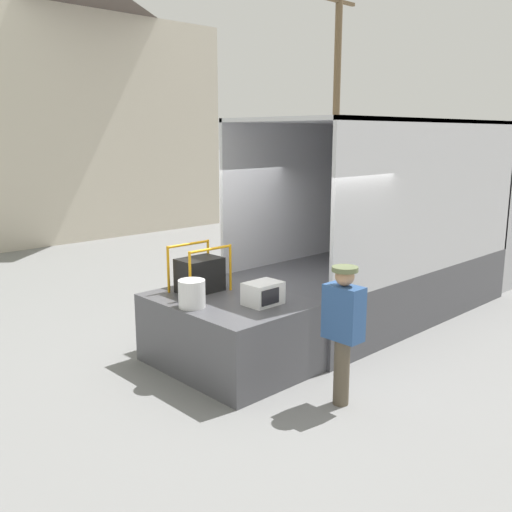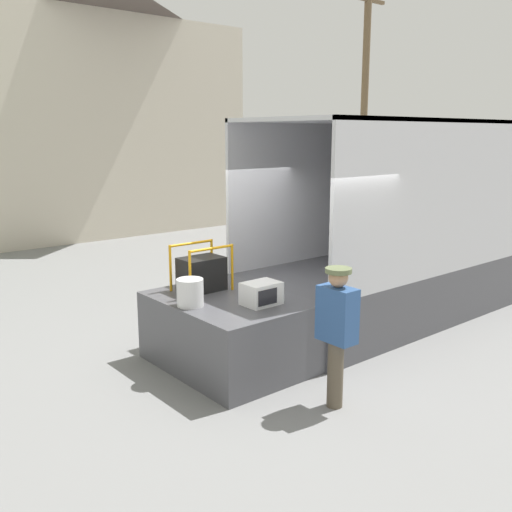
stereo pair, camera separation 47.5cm
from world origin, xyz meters
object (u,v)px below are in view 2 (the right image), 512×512
Objects in this scene: utility_pole at (365,96)px; portable_generator at (203,273)px; box_truck at (435,252)px; orange_bucket at (190,292)px; worker_person at (337,324)px; microwave at (261,293)px.

portable_generator is at bearing -147.48° from utility_pole.
box_truck is 13.49m from utility_pole.
utility_pole is (13.81, 8.80, 3.29)m from portable_generator.
portable_generator reaches higher than orange_bucket.
utility_pole is (14.35, 9.31, 3.36)m from orange_bucket.
worker_person is 0.19× the size of utility_pole.
orange_bucket is at bearing 114.03° from worker_person.
utility_pole is (9.08, 9.33, 3.53)m from box_truck.
worker_person is at bearing -159.20° from box_truck.
microwave is at bearing 92.66° from worker_person.
portable_generator is 0.08× the size of utility_pole.
worker_person reaches higher than orange_bucket.
worker_person reaches higher than microwave.
worker_person is at bearing -87.34° from microwave.
utility_pole is at bearing 32.98° from orange_bucket.
worker_person is at bearing -140.87° from utility_pole.
portable_generator is at bearing 99.80° from microwave.
box_truck is 9.67× the size of portable_generator.
box_truck is 4.58m from microwave.
portable_generator is at bearing 95.95° from worker_person.
microwave is 0.88m from orange_bucket.
utility_pole is at bearing 35.79° from microwave.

